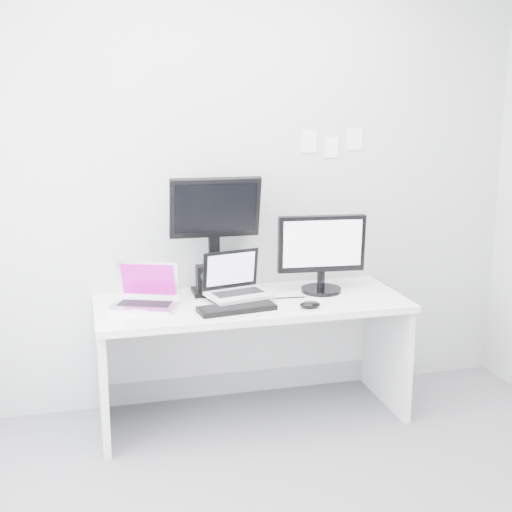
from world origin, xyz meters
The scene contains 12 objects.
back_wall centered at (0.00, 1.60, 1.35)m, with size 3.60×3.60×0.00m, color #B5B7BA.
desk centered at (0.00, 1.25, 0.36)m, with size 1.80×0.70×0.73m, color white.
macbook centered at (-0.62, 1.26, 0.86)m, with size 0.36×0.27×0.27m, color silver.
speaker centered at (-0.25, 1.44, 0.82)m, with size 0.09×0.09×0.18m, color black.
dell_laptop centered at (-0.07, 1.25, 0.88)m, with size 0.35×0.27×0.29m, color silver.
rear_monitor centered at (-0.17, 1.46, 1.09)m, with size 0.53×0.19×0.73m, color black.
samsung_monitor centered at (0.45, 1.33, 0.97)m, with size 0.53×0.24×0.49m, color black.
keyboard centered at (-0.13, 1.08, 0.74)m, with size 0.43×0.15×0.03m, color black.
mouse centered at (0.28, 1.03, 0.75)m, with size 0.12×0.08×0.04m, color black.
wall_note_0 centered at (0.45, 1.59, 1.62)m, with size 0.10×0.00×0.14m, color white.
wall_note_1 centered at (0.60, 1.59, 1.58)m, with size 0.09×0.00×0.13m, color white.
wall_note_2 centered at (0.75, 1.59, 1.63)m, with size 0.10×0.00×0.14m, color white.
Camera 1 is at (-0.94, -2.51, 1.89)m, focal length 48.72 mm.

